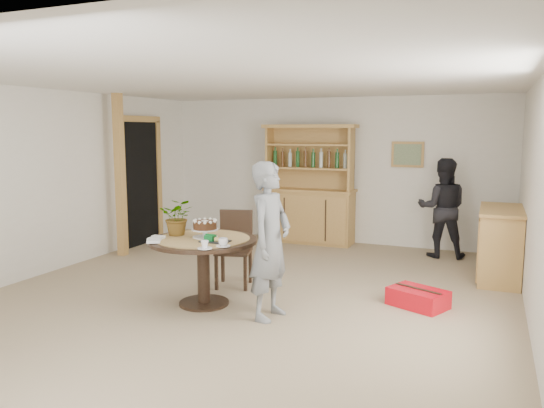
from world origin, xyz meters
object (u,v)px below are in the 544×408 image
(hutch, at_px, (310,203))
(red_suitcase, at_px, (418,298))
(sideboard, at_px, (500,244))
(adult_person, at_px, (442,208))
(dining_chair, at_px, (235,243))
(dining_table, at_px, (203,252))
(teen_boy, at_px, (270,241))

(hutch, bearing_deg, red_suitcase, -51.72)
(sideboard, xyz_separation_m, adult_person, (-0.82, 1.00, 0.29))
(dining_chair, height_order, red_suitcase, dining_chair)
(dining_table, xyz_separation_m, red_suitcase, (2.24, 0.84, -0.50))
(sideboard, height_order, red_suitcase, sideboard)
(sideboard, bearing_deg, dining_table, -142.26)
(sideboard, xyz_separation_m, dining_table, (-3.08, -2.38, 0.13))
(dining_chair, height_order, teen_boy, teen_boy)
(adult_person, distance_m, red_suitcase, 2.63)
(dining_chair, bearing_deg, hutch, 73.61)
(sideboard, distance_m, red_suitcase, 1.80)
(hutch, relative_size, sideboard, 1.62)
(dining_table, height_order, adult_person, adult_person)
(teen_boy, bearing_deg, sideboard, -35.92)
(dining_chair, xyz_separation_m, red_suitcase, (2.26, 0.01, -0.43))
(adult_person, bearing_deg, red_suitcase, 81.67)
(red_suitcase, bearing_deg, dining_chair, -154.76)
(sideboard, height_order, adult_person, adult_person)
(teen_boy, distance_m, red_suitcase, 1.82)
(adult_person, relative_size, red_suitcase, 2.14)
(hutch, relative_size, adult_person, 1.34)
(hutch, distance_m, red_suitcase, 3.60)
(hutch, height_order, red_suitcase, hutch)
(sideboard, relative_size, dining_table, 1.05)
(hutch, bearing_deg, teen_boy, -77.74)
(sideboard, bearing_deg, adult_person, 129.44)
(adult_person, bearing_deg, sideboard, 121.50)
(dining_table, relative_size, dining_chair, 1.27)
(sideboard, distance_m, dining_table, 3.90)
(hutch, height_order, dining_chair, hutch)
(red_suitcase, bearing_deg, dining_table, -134.54)
(dining_table, bearing_deg, sideboard, 37.74)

